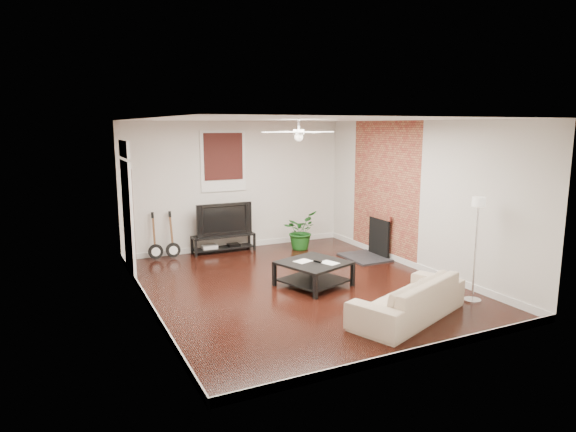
# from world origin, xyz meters

# --- Properties ---
(room) EXTENTS (5.01, 6.01, 2.81)m
(room) POSITION_xyz_m (0.00, 0.00, 1.40)
(room) COLOR black
(room) RESTS_ON ground
(brick_accent) EXTENTS (0.02, 2.20, 2.80)m
(brick_accent) POSITION_xyz_m (2.49, 1.00, 1.40)
(brick_accent) COLOR #9B3E32
(brick_accent) RESTS_ON floor
(fireplace) EXTENTS (0.80, 1.10, 0.92)m
(fireplace) POSITION_xyz_m (2.20, 1.00, 0.46)
(fireplace) COLOR black
(fireplace) RESTS_ON floor
(window_back) EXTENTS (1.00, 0.06, 1.30)m
(window_back) POSITION_xyz_m (-0.30, 2.97, 1.95)
(window_back) COLOR black
(window_back) RESTS_ON wall_back
(door_left) EXTENTS (0.08, 1.00, 2.50)m
(door_left) POSITION_xyz_m (-2.46, 1.90, 1.25)
(door_left) COLOR white
(door_left) RESTS_ON wall_left
(tv_stand) EXTENTS (1.36, 0.36, 0.38)m
(tv_stand) POSITION_xyz_m (-0.40, 2.78, 0.19)
(tv_stand) COLOR black
(tv_stand) RESTS_ON floor
(tv) EXTENTS (1.22, 0.16, 0.70)m
(tv) POSITION_xyz_m (-0.40, 2.80, 0.73)
(tv) COLOR black
(tv) RESTS_ON tv_stand
(coffee_table) EXTENTS (1.28, 1.28, 0.42)m
(coffee_table) POSITION_xyz_m (0.24, -0.11, 0.21)
(coffee_table) COLOR black
(coffee_table) RESTS_ON floor
(sofa) EXTENTS (2.17, 1.47, 0.59)m
(sofa) POSITION_xyz_m (0.76, -1.96, 0.29)
(sofa) COLOR tan
(sofa) RESTS_ON floor
(floor_lamp) EXTENTS (0.35, 0.35, 1.65)m
(floor_lamp) POSITION_xyz_m (2.11, -1.86, 0.82)
(floor_lamp) COLOR silver
(floor_lamp) RESTS_ON floor
(potted_plant) EXTENTS (0.99, 0.99, 0.84)m
(potted_plant) POSITION_xyz_m (1.21, 2.30, 0.42)
(potted_plant) COLOR #185719
(potted_plant) RESTS_ON floor
(guitar_left) EXTENTS (0.32, 0.24, 0.98)m
(guitar_left) POSITION_xyz_m (-1.86, 2.75, 0.49)
(guitar_left) COLOR black
(guitar_left) RESTS_ON floor
(guitar_right) EXTENTS (0.30, 0.22, 0.98)m
(guitar_right) POSITION_xyz_m (-1.51, 2.72, 0.49)
(guitar_right) COLOR black
(guitar_right) RESTS_ON floor
(ceiling_fan) EXTENTS (1.24, 1.24, 0.32)m
(ceiling_fan) POSITION_xyz_m (0.00, 0.00, 2.60)
(ceiling_fan) COLOR white
(ceiling_fan) RESTS_ON ceiling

